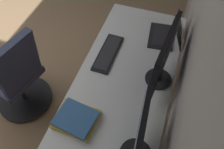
% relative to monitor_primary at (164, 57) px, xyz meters
% --- Properties ---
extents(wall_back, '(5.02, 0.10, 2.60)m').
position_rel_monitor_primary_xyz_m(wall_back, '(-0.10, 0.19, 0.31)').
color(wall_back, beige).
rests_on(wall_back, ground).
extents(desk, '(2.01, 0.72, 0.73)m').
position_rel_monitor_primary_xyz_m(desk, '(0.22, -0.24, -0.33)').
color(desk, white).
rests_on(desk, ground).
extents(monitor_primary, '(0.50, 0.20, 0.46)m').
position_rel_monitor_primary_xyz_m(monitor_primary, '(0.00, 0.00, 0.00)').
color(monitor_primary, black).
rests_on(monitor_primary, desk).
extents(monitor_secondary, '(0.50, 0.20, 0.40)m').
position_rel_monitor_primary_xyz_m(monitor_secondary, '(0.60, -0.02, -0.03)').
color(monitor_secondary, black).
rests_on(monitor_secondary, desk).
extents(laptop_leftmost, '(0.34, 0.31, 0.20)m').
position_rel_monitor_primary_xyz_m(laptop_leftmost, '(-0.47, -0.01, -0.21)').
color(laptop_leftmost, black).
rests_on(laptop_leftmost, desk).
extents(keyboard_main, '(0.42, 0.15, 0.02)m').
position_rel_monitor_primary_xyz_m(keyboard_main, '(-0.12, -0.44, -0.25)').
color(keyboard_main, black).
rests_on(keyboard_main, desk).
extents(book_stack_near, '(0.25, 0.28, 0.06)m').
position_rel_monitor_primary_xyz_m(book_stack_near, '(0.51, -0.45, -0.23)').
color(book_stack_near, gold).
rests_on(book_stack_near, desk).
extents(office_chair, '(0.56, 0.59, 0.97)m').
position_rel_monitor_primary_xyz_m(office_chair, '(0.20, -1.21, -0.54)').
color(office_chair, '#383D56').
rests_on(office_chair, ground).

